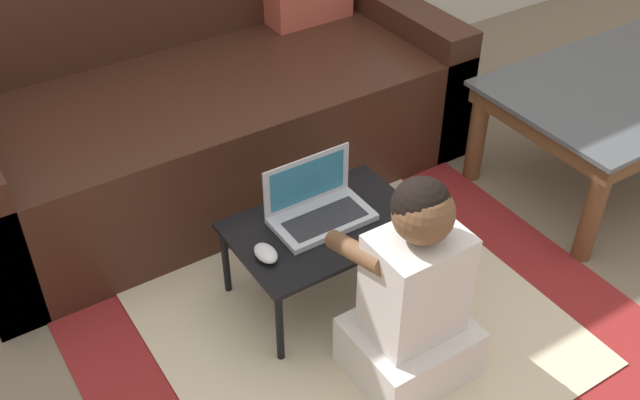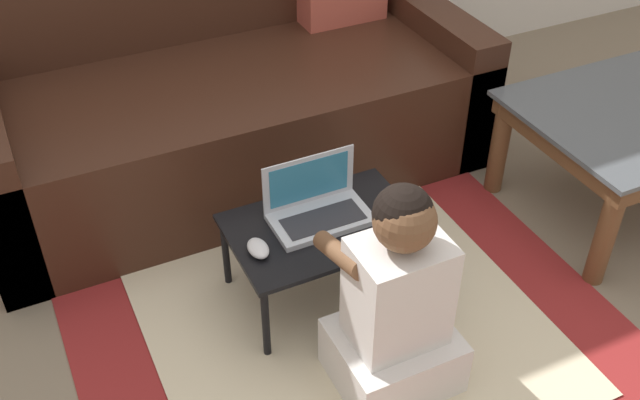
% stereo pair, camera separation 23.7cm
% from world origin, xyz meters
% --- Properties ---
extents(ground_plane, '(16.00, 16.00, 0.00)m').
position_xyz_m(ground_plane, '(0.00, 0.00, 0.00)').
color(ground_plane, '#7F705B').
extents(area_rug, '(1.69, 1.59, 0.01)m').
position_xyz_m(area_rug, '(-0.03, 0.00, 0.00)').
color(area_rug, maroon).
rests_on(area_rug, ground_plane).
extents(couch, '(1.95, 0.93, 0.84)m').
position_xyz_m(couch, '(-0.03, 1.08, 0.30)').
color(couch, '#381E14').
rests_on(couch, ground_plane).
extents(coffee_table, '(1.07, 0.70, 0.44)m').
position_xyz_m(coffee_table, '(1.33, 0.15, 0.37)').
color(coffee_table, '#4C5156').
rests_on(coffee_table, ground_plane).
extents(laptop_desk, '(0.60, 0.40, 0.30)m').
position_xyz_m(laptop_desk, '(-0.03, 0.21, 0.27)').
color(laptop_desk, black).
rests_on(laptop_desk, ground_plane).
extents(laptop, '(0.32, 0.19, 0.20)m').
position_xyz_m(laptop, '(-0.03, 0.25, 0.33)').
color(laptop, '#B7BCC6').
rests_on(laptop, laptop_desk).
extents(computer_mouse, '(0.06, 0.10, 0.03)m').
position_xyz_m(computer_mouse, '(-0.26, 0.18, 0.31)').
color(computer_mouse, silver).
rests_on(computer_mouse, laptop_desk).
extents(person_seated, '(0.35, 0.40, 0.71)m').
position_xyz_m(person_seated, '(0.00, -0.20, 0.30)').
color(person_seated, silver).
rests_on(person_seated, ground_plane).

